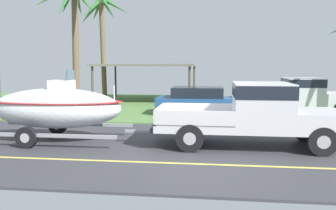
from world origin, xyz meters
TOP-DOWN VIEW (x-y plane):
  - ground at (0.00, 8.38)m, footprint 36.00×22.00m
  - pickup_truck_towing at (2.06, 0.40)m, footprint 5.73×2.15m
  - boat_on_trailer at (-4.43, 0.40)m, footprint 5.66×2.40m
  - parked_pickup_background at (4.94, 7.64)m, footprint 5.93×2.07m
  - parked_sedan_near at (0.04, 7.01)m, footprint 4.42×1.94m
  - carport_awning at (-3.72, 13.11)m, footprint 6.43×5.69m
  - palm_tree_near_left at (-5.77, 5.70)m, footprint 3.29×3.25m
  - palm_tree_far_left at (-6.77, 12.87)m, footprint 3.36×3.15m

SIDE VIEW (x-z plane):
  - ground at x=0.00m, z-range -0.07..0.04m
  - parked_sedan_near at x=0.04m, z-range -0.02..1.36m
  - parked_pickup_background at x=4.94m, z-range 0.11..1.94m
  - pickup_truck_towing at x=2.06m, z-range 0.10..2.04m
  - boat_on_trailer at x=-4.43m, z-range -0.07..2.25m
  - carport_awning at x=-3.72m, z-range 1.14..3.66m
  - palm_tree_near_left at x=-5.77m, z-range 1.80..8.20m
  - palm_tree_far_left at x=-6.77m, z-range 1.89..8.99m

